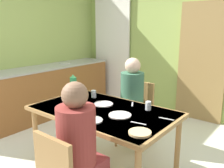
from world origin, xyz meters
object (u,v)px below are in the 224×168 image
(person_near_diner, at_px, (78,137))
(water_bottle_green_near, at_px, (75,102))
(dining_table, at_px, (103,116))
(chair_far_diner, at_px, (137,110))
(kitchen_counter, at_px, (51,90))
(person_far_diner, at_px, (132,92))
(water_bottle_green_far, at_px, (73,88))

(person_near_diner, height_order, water_bottle_green_near, person_near_diner)
(person_near_diner, distance_m, water_bottle_green_near, 0.60)
(dining_table, distance_m, chair_far_diner, 0.83)
(kitchen_counter, relative_size, chair_far_diner, 2.87)
(person_near_diner, xyz_separation_m, person_far_diner, (-0.41, 1.35, 0.00))
(dining_table, bearing_deg, water_bottle_green_near, -113.85)
(dining_table, distance_m, person_far_diner, 0.69)
(dining_table, height_order, person_near_diner, person_near_diner)
(chair_far_diner, xyz_separation_m, person_far_diner, (0.00, -0.14, 0.28))
(dining_table, relative_size, person_far_diner, 1.97)
(person_near_diner, height_order, water_bottle_green_far, person_near_diner)
(chair_far_diner, relative_size, person_near_diner, 1.13)
(kitchen_counter, height_order, dining_table, kitchen_counter)
(kitchen_counter, distance_m, water_bottle_green_near, 2.25)
(dining_table, distance_m, water_bottle_green_far, 0.54)
(kitchen_counter, distance_m, person_far_diner, 1.96)
(chair_far_diner, distance_m, water_bottle_green_far, 0.95)
(chair_far_diner, distance_m, water_bottle_green_near, 1.16)
(water_bottle_green_near, bearing_deg, chair_far_diner, 88.35)
(dining_table, relative_size, person_near_diner, 1.97)
(kitchen_counter, distance_m, person_near_diner, 2.81)
(person_far_diner, relative_size, water_bottle_green_far, 2.47)
(person_near_diner, relative_size, water_bottle_green_near, 2.70)
(water_bottle_green_far, bearing_deg, person_far_diner, 57.62)
(dining_table, xyz_separation_m, chair_far_diner, (-0.09, 0.81, -0.18))
(person_near_diner, bearing_deg, water_bottle_green_far, 138.80)
(person_far_diner, bearing_deg, dining_table, 97.88)
(kitchen_counter, xyz_separation_m, chair_far_diner, (1.92, -0.04, 0.05))
(person_near_diner, bearing_deg, water_bottle_green_near, 138.64)
(person_near_diner, relative_size, water_bottle_green_far, 2.47)
(kitchen_counter, bearing_deg, person_near_diner, -33.19)
(chair_far_diner, bearing_deg, dining_table, 96.57)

